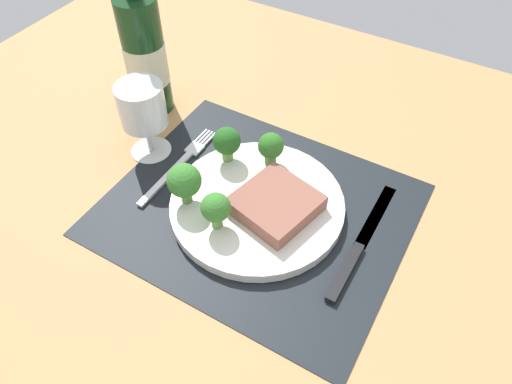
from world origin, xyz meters
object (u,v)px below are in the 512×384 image
at_px(fork, 179,165).
at_px(knife, 358,248).
at_px(wine_glass, 142,109).
at_px(steak, 275,205).
at_px(wine_bottle, 145,56).
at_px(plate, 257,205).

distance_m(fork, knife, 0.31).
xyz_separation_m(knife, wine_glass, (-0.37, 0.02, 0.08)).
bearing_deg(knife, steak, -179.39).
height_order(fork, knife, knife).
bearing_deg(fork, wine_bottle, 143.87).
height_order(knife, wine_bottle, wine_bottle).
height_order(knife, wine_glass, wine_glass).
bearing_deg(plate, wine_bottle, 157.27).
distance_m(steak, fork, 0.19).
bearing_deg(wine_glass, fork, -7.57).
bearing_deg(knife, fork, 175.20).
xyz_separation_m(plate, fork, (-0.15, 0.01, -0.01)).
relative_size(steak, wine_glass, 0.82).
height_order(steak, wine_glass, wine_glass).
height_order(steak, fork, steak).
xyz_separation_m(plate, wine_glass, (-0.22, 0.02, 0.08)).
xyz_separation_m(steak, knife, (0.13, 0.01, -0.03)).
relative_size(knife, wine_bottle, 0.80).
bearing_deg(wine_bottle, fork, -38.62).
height_order(steak, knife, steak).
bearing_deg(plate, fork, 174.69).
bearing_deg(wine_bottle, plate, -22.73).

